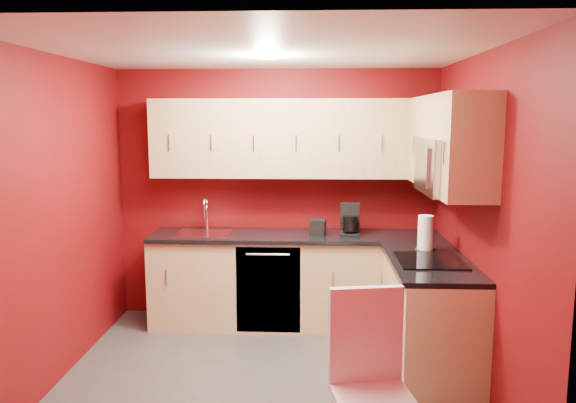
# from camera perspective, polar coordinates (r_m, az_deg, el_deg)

# --- Properties ---
(floor) EXTENTS (3.20, 3.20, 0.00)m
(floor) POSITION_cam_1_polar(r_m,az_deg,el_deg) (4.60, -2.27, -17.57)
(floor) COLOR #464442
(floor) RESTS_ON ground
(ceiling) EXTENTS (3.20, 3.20, 0.00)m
(ceiling) POSITION_cam_1_polar(r_m,az_deg,el_deg) (4.16, -2.48, 15.09)
(ceiling) COLOR white
(ceiling) RESTS_ON wall_back
(wall_back) EXTENTS (3.20, 0.00, 3.20)m
(wall_back) POSITION_cam_1_polar(r_m,az_deg,el_deg) (5.68, -1.10, 0.70)
(wall_back) COLOR #66090D
(wall_back) RESTS_ON floor
(wall_front) EXTENTS (3.20, 0.00, 3.20)m
(wall_front) POSITION_cam_1_polar(r_m,az_deg,el_deg) (2.75, -5.01, -7.84)
(wall_front) COLOR #66090D
(wall_front) RESTS_ON floor
(wall_left) EXTENTS (0.00, 3.00, 3.00)m
(wall_left) POSITION_cam_1_polar(r_m,az_deg,el_deg) (4.62, -22.56, -1.77)
(wall_left) COLOR #66090D
(wall_left) RESTS_ON floor
(wall_right) EXTENTS (0.00, 3.00, 3.00)m
(wall_right) POSITION_cam_1_polar(r_m,az_deg,el_deg) (4.37, 19.04, -2.14)
(wall_right) COLOR #66090D
(wall_right) RESTS_ON floor
(base_cabinets_back) EXTENTS (2.80, 0.60, 0.87)m
(base_cabinets_back) POSITION_cam_1_polar(r_m,az_deg,el_deg) (5.55, 0.81, -8.10)
(base_cabinets_back) COLOR #D7BA7B
(base_cabinets_back) RESTS_ON floor
(base_cabinets_right) EXTENTS (0.60, 1.30, 0.87)m
(base_cabinets_right) POSITION_cam_1_polar(r_m,az_deg,el_deg) (4.74, 14.14, -11.31)
(base_cabinets_right) COLOR #D7BA7B
(base_cabinets_right) RESTS_ON floor
(countertop_back) EXTENTS (2.80, 0.63, 0.04)m
(countertop_back) POSITION_cam_1_polar(r_m,az_deg,el_deg) (5.42, 0.82, -3.54)
(countertop_back) COLOR black
(countertop_back) RESTS_ON base_cabinets_back
(countertop_right) EXTENTS (0.63, 1.27, 0.04)m
(countertop_right) POSITION_cam_1_polar(r_m,az_deg,el_deg) (4.59, 14.20, -6.03)
(countertop_right) COLOR black
(countertop_right) RESTS_ON base_cabinets_right
(upper_cabinets_back) EXTENTS (2.80, 0.35, 0.75)m
(upper_cabinets_back) POSITION_cam_1_polar(r_m,az_deg,el_deg) (5.45, 0.88, 6.43)
(upper_cabinets_back) COLOR tan
(upper_cabinets_back) RESTS_ON wall_back
(upper_cabinets_right) EXTENTS (0.35, 1.55, 0.75)m
(upper_cabinets_right) POSITION_cam_1_polar(r_m,az_deg,el_deg) (4.69, 15.82, 6.54)
(upper_cabinets_right) COLOR tan
(upper_cabinets_right) RESTS_ON wall_right
(microwave) EXTENTS (0.42, 0.76, 0.42)m
(microwave) POSITION_cam_1_polar(r_m,az_deg,el_deg) (4.46, 16.02, 3.51)
(microwave) COLOR silver
(microwave) RESTS_ON upper_cabinets_right
(cooktop) EXTENTS (0.50, 0.55, 0.01)m
(cooktop) POSITION_cam_1_polar(r_m,az_deg,el_deg) (4.55, 14.23, -5.84)
(cooktop) COLOR black
(cooktop) RESTS_ON countertop_right
(sink) EXTENTS (0.52, 0.42, 0.35)m
(sink) POSITION_cam_1_polar(r_m,az_deg,el_deg) (5.53, -8.55, -2.83)
(sink) COLOR silver
(sink) RESTS_ON countertop_back
(dishwasher_front) EXTENTS (0.60, 0.02, 0.82)m
(dishwasher_front) POSITION_cam_1_polar(r_m,az_deg,el_deg) (5.29, -2.02, -8.97)
(dishwasher_front) COLOR black
(dishwasher_front) RESTS_ON base_cabinets_back
(downlight) EXTENTS (0.20, 0.20, 0.01)m
(downlight) POSITION_cam_1_polar(r_m,az_deg,el_deg) (4.46, -2.13, 14.46)
(downlight) COLOR white
(downlight) RESTS_ON ceiling
(coffee_maker) EXTENTS (0.21, 0.26, 0.30)m
(coffee_maker) POSITION_cam_1_polar(r_m,az_deg,el_deg) (5.36, 6.30, -1.86)
(coffee_maker) COLOR black
(coffee_maker) RESTS_ON countertop_back
(napkin_holder) EXTENTS (0.16, 0.16, 0.15)m
(napkin_holder) POSITION_cam_1_polar(r_m,az_deg,el_deg) (5.36, 3.06, -2.65)
(napkin_holder) COLOR black
(napkin_holder) RESTS_ON countertop_back
(paper_towel) EXTENTS (0.20, 0.20, 0.30)m
(paper_towel) POSITION_cam_1_polar(r_m,az_deg,el_deg) (4.87, 13.80, -3.14)
(paper_towel) COLOR white
(paper_towel) RESTS_ON countertop_right
(dining_chair) EXTENTS (0.50, 0.52, 1.07)m
(dining_chair) POSITION_cam_1_polar(r_m,az_deg,el_deg) (3.30, 8.73, -18.48)
(dining_chair) COLOR white
(dining_chair) RESTS_ON floor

